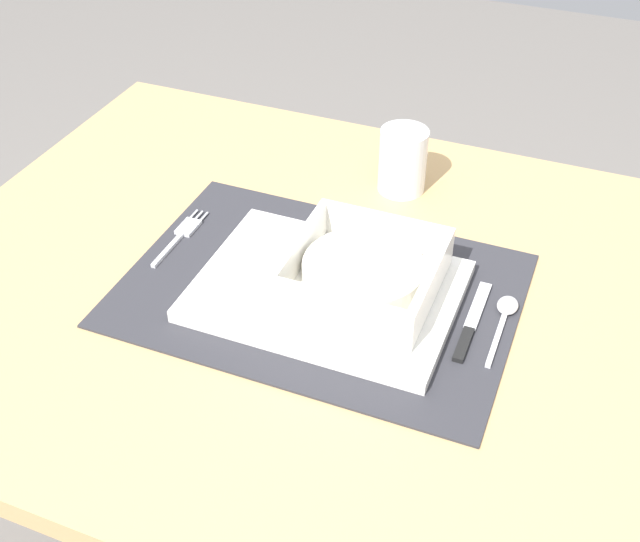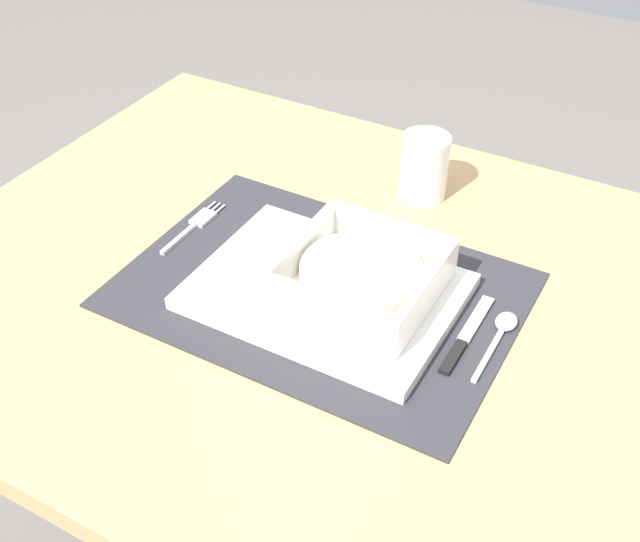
{
  "view_description": "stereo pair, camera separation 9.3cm",
  "coord_description": "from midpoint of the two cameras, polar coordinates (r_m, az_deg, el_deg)",
  "views": [
    {
      "loc": [
        0.28,
        -0.68,
        1.36
      ],
      "look_at": [
        0.01,
        -0.01,
        0.77
      ],
      "focal_mm": 45.11,
      "sensor_mm": 36.0,
      "label": 1
    },
    {
      "loc": [
        0.37,
        -0.64,
        1.36
      ],
      "look_at": [
        0.01,
        -0.01,
        0.77
      ],
      "focal_mm": 45.11,
      "sensor_mm": 36.0,
      "label": 2
    }
  ],
  "objects": [
    {
      "name": "spoon",
      "position": [
        0.92,
        10.22,
        -3.06
      ],
      "size": [
        0.02,
        0.12,
        0.01
      ],
      "rotation": [
        0.0,
        0.0,
        -0.03
      ],
      "color": "silver",
      "rests_on": "placemat"
    },
    {
      "name": "placemat",
      "position": [
        0.95,
        -2.81,
        -1.45
      ],
      "size": [
        0.46,
        0.32,
        0.0
      ],
      "primitive_type": "cube",
      "color": "#2D2D33",
      "rests_on": "dining_table"
    },
    {
      "name": "drinking_glass",
      "position": [
        1.11,
        3.48,
        7.54
      ],
      "size": [
        0.07,
        0.07,
        0.09
      ],
      "color": "white",
      "rests_on": "dining_table"
    },
    {
      "name": "serving_plate",
      "position": [
        0.93,
        -2.34,
        -1.54
      ],
      "size": [
        0.3,
        0.22,
        0.02
      ],
      "primitive_type": "cube",
      "color": "white",
      "rests_on": "placemat"
    },
    {
      "name": "butter_knife",
      "position": [
        0.9,
        7.76,
        -3.97
      ],
      "size": [
        0.01,
        0.14,
        0.01
      ],
      "rotation": [
        0.0,
        0.0,
        -0.01
      ],
      "color": "black",
      "rests_on": "placemat"
    },
    {
      "name": "porridge_bowl",
      "position": [
        0.91,
        0.15,
        -0.37
      ],
      "size": [
        0.17,
        0.17,
        0.05
      ],
      "color": "white",
      "rests_on": "serving_plate"
    },
    {
      "name": "dining_table",
      "position": [
        1.03,
        -2.98,
        -5.37
      ],
      "size": [
        0.98,
        0.78,
        0.74
      ],
      "color": "tan",
      "rests_on": "ground"
    },
    {
      "name": "fork",
      "position": [
        1.05,
        -12.23,
        2.53
      ],
      "size": [
        0.02,
        0.13,
        0.0
      ],
      "rotation": [
        0.0,
        0.0,
        0.01
      ],
      "color": "silver",
      "rests_on": "placemat"
    }
  ]
}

